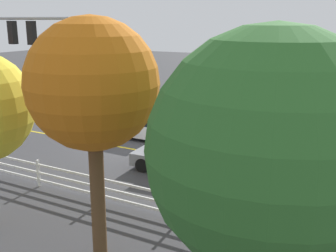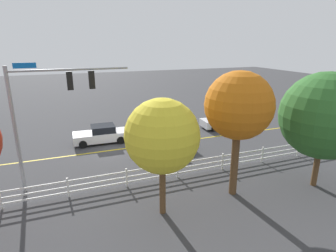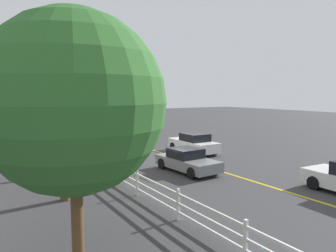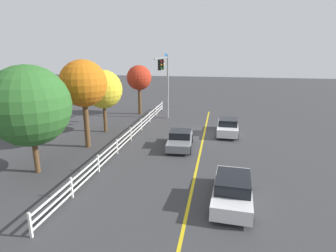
# 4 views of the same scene
# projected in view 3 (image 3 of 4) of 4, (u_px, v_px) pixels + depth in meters

# --- Properties ---
(ground_plane) EXTENTS (120.00, 120.00, 0.00)m
(ground_plane) POSITION_uv_depth(u_px,v_px,m) (174.00, 157.00, 22.59)
(ground_plane) COLOR #38383A
(lane_center_stripe) EXTENTS (28.00, 0.16, 0.01)m
(lane_center_stripe) POSITION_uv_depth(u_px,v_px,m) (211.00, 168.00, 19.22)
(lane_center_stripe) COLOR gold
(lane_center_stripe) RESTS_ON ground_plane
(signal_assembly) EXTENTS (6.34, 0.38, 7.18)m
(signal_assembly) POSITION_uv_depth(u_px,v_px,m) (92.00, 86.00, 23.10)
(signal_assembly) COLOR gray
(signal_assembly) RESTS_ON ground_plane
(car_0) EXTENTS (4.50, 2.03, 1.50)m
(car_0) POSITION_uv_depth(u_px,v_px,m) (194.00, 143.00, 24.11)
(car_0) COLOR silver
(car_0) RESTS_ON ground_plane
(car_1) EXTENTS (4.19, 2.09, 1.34)m
(car_1) POSITION_uv_depth(u_px,v_px,m) (187.00, 161.00, 18.36)
(car_1) COLOR slate
(car_1) RESTS_ON ground_plane
(white_rail_fence) EXTENTS (26.10, 0.10, 1.15)m
(white_rail_fence) POSITION_uv_depth(u_px,v_px,m) (110.00, 168.00, 16.79)
(white_rail_fence) COLOR white
(white_rail_fence) RESTS_ON ground_plane
(tree_0) EXTENTS (3.52, 3.52, 5.82)m
(tree_0) POSITION_uv_depth(u_px,v_px,m) (34.00, 102.00, 16.55)
(tree_0) COLOR brown
(tree_0) RESTS_ON ground_plane
(tree_1) EXTENTS (4.88, 4.88, 6.72)m
(tree_1) POSITION_uv_depth(u_px,v_px,m) (74.00, 103.00, 8.32)
(tree_1) COLOR brown
(tree_1) RESTS_ON ground_plane
(tree_2) EXTENTS (2.92, 2.92, 5.86)m
(tree_2) POSITION_uv_depth(u_px,v_px,m) (30.00, 95.00, 23.83)
(tree_2) COLOR brown
(tree_2) RESTS_ON ground_plane
(tree_3) EXTENTS (3.58, 3.58, 6.86)m
(tree_3) POSITION_uv_depth(u_px,v_px,m) (61.00, 81.00, 12.99)
(tree_3) COLOR brown
(tree_3) RESTS_ON ground_plane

